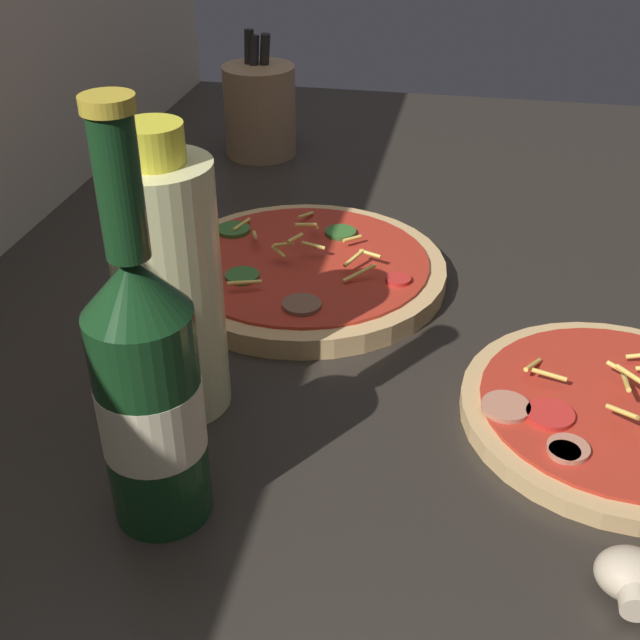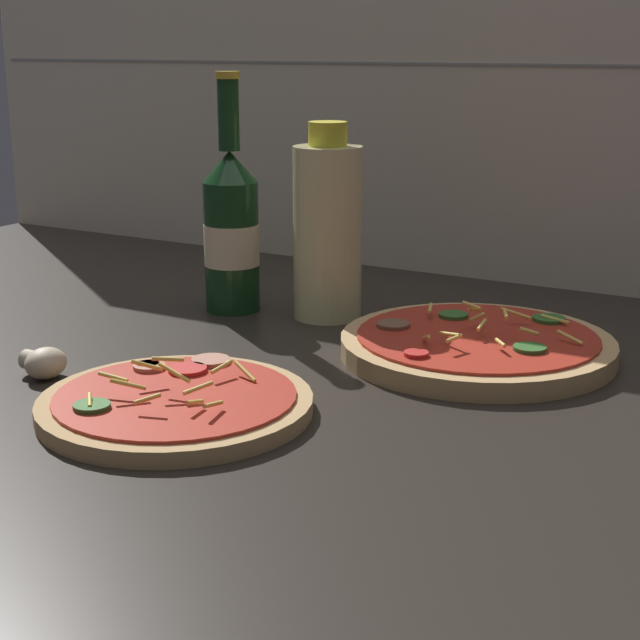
% 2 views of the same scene
% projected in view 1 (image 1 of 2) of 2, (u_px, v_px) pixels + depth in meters
% --- Properties ---
extents(counter_slab, '(1.60, 0.90, 0.03)m').
position_uv_depth(counter_slab, '(428.00, 411.00, 0.63)').
color(counter_slab, '#28231E').
rests_on(counter_slab, ground).
extents(pizza_near, '(0.23, 0.23, 0.05)m').
position_uv_depth(pizza_near, '(618.00, 416.00, 0.59)').
color(pizza_near, tan).
rests_on(pizza_near, counter_slab).
extents(pizza_far, '(0.27, 0.27, 0.05)m').
position_uv_depth(pizza_far, '(304.00, 270.00, 0.77)').
color(pizza_far, tan).
rests_on(pizza_far, counter_slab).
extents(beer_bottle, '(0.06, 0.06, 0.27)m').
position_uv_depth(beer_bottle, '(148.00, 389.00, 0.47)').
color(beer_bottle, '#143819').
rests_on(beer_bottle, counter_slab).
extents(oil_bottle, '(0.08, 0.08, 0.22)m').
position_uv_depth(oil_bottle, '(169.00, 286.00, 0.57)').
color(oil_bottle, beige).
rests_on(oil_bottle, counter_slab).
extents(mushroom_left, '(0.04, 0.04, 0.03)m').
position_uv_depth(mushroom_left, '(631.00, 577.00, 0.46)').
color(mushroom_left, beige).
rests_on(mushroom_left, counter_slab).
extents(utensil_crock, '(0.09, 0.09, 0.16)m').
position_uv_depth(utensil_crock, '(260.00, 109.00, 1.04)').
color(utensil_crock, '#9E7A56').
rests_on(utensil_crock, counter_slab).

